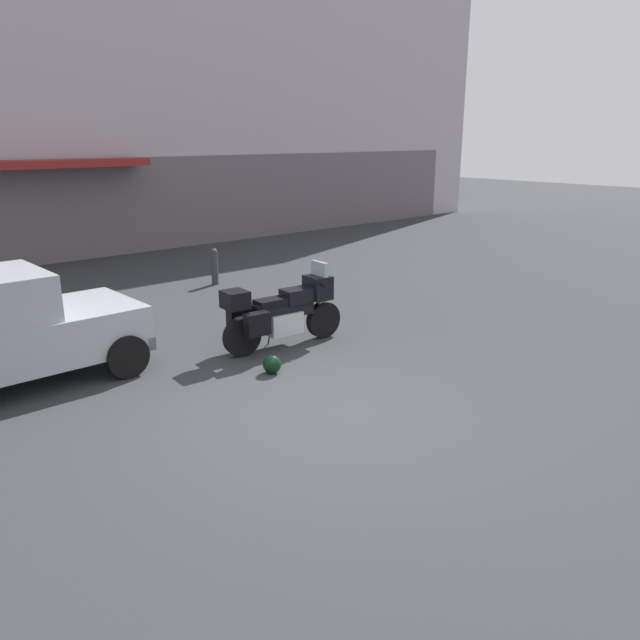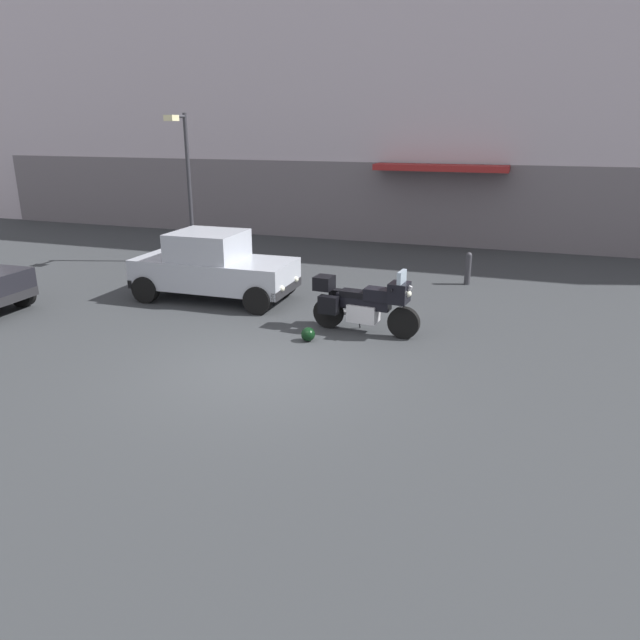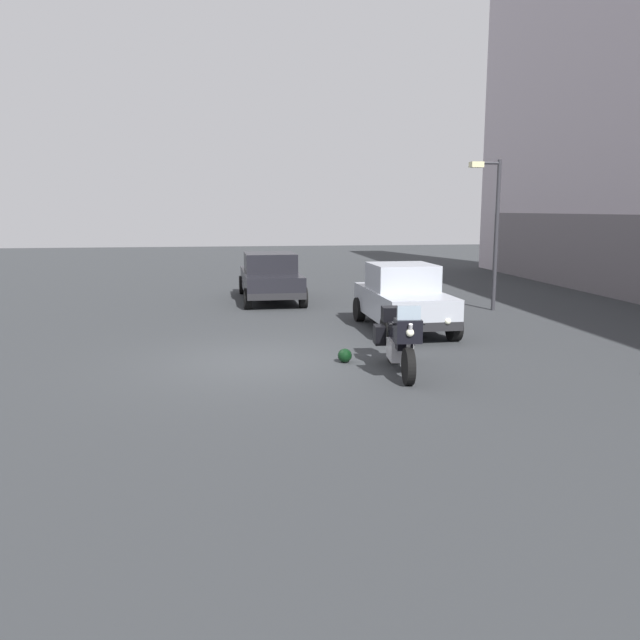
{
  "view_description": "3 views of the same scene",
  "coord_description": "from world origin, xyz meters",
  "views": [
    {
      "loc": [
        -4.88,
        -5.32,
        3.41
      ],
      "look_at": [
        0.65,
        0.97,
        0.91
      ],
      "focal_mm": 34.82,
      "sensor_mm": 36.0,
      "label": 1
    },
    {
      "loc": [
        4.13,
        -8.63,
        4.02
      ],
      "look_at": [
        1.0,
        0.36,
        0.91
      ],
      "focal_mm": 33.43,
      "sensor_mm": 36.0,
      "label": 2
    },
    {
      "loc": [
        12.29,
        -0.59,
        2.98
      ],
      "look_at": [
        0.78,
        1.09,
        0.95
      ],
      "focal_mm": 35.78,
      "sensor_mm": 36.0,
      "label": 3
    }
  ],
  "objects": [
    {
      "name": "streetlamp_curbside",
      "position": [
        -5.54,
        7.08,
        2.69
      ],
      "size": [
        0.28,
        0.94,
        4.38
      ],
      "color": "#2D2D33",
      "rests_on": "ground"
    },
    {
      "name": "ground_plane",
      "position": [
        0.0,
        0.0,
        0.0
      ],
      "size": [
        80.0,
        80.0,
        0.0
      ],
      "primitive_type": "plane",
      "color": "#2D3033"
    },
    {
      "name": "motorcycle",
      "position": [
        1.17,
        2.52,
        0.62
      ],
      "size": [
        2.26,
        0.82,
        1.36
      ],
      "rotation": [
        0.0,
        0.0,
        -0.09
      ],
      "color": "black",
      "rests_on": "ground"
    },
    {
      "name": "building_facade_rear",
      "position": [
        0.0,
        13.56,
        6.86
      ],
      "size": [
        38.53,
        3.4,
        13.83
      ],
      "color": "#B2A8B2",
      "rests_on": "ground"
    },
    {
      "name": "bollard_curbside",
      "position": [
        2.77,
        7.17,
        0.46
      ],
      "size": [
        0.16,
        0.16,
        0.87
      ],
      "color": "#333338",
      "rests_on": "ground"
    },
    {
      "name": "helmet",
      "position": [
        0.3,
        1.65,
        0.14
      ],
      "size": [
        0.28,
        0.28,
        0.28
      ],
      "primitive_type": "sphere",
      "color": "black",
      "rests_on": "ground"
    },
    {
      "name": "car_hatchback_near",
      "position": [
        -2.88,
        3.7,
        0.81
      ],
      "size": [
        3.9,
        1.84,
        1.64
      ],
      "rotation": [
        0.0,
        0.0,
        0.02
      ],
      "color": "#9EA3AD",
      "rests_on": "ground"
    }
  ]
}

